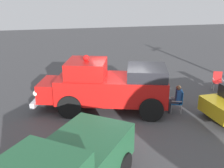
{
  "coord_description": "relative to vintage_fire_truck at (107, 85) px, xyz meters",
  "views": [
    {
      "loc": [
        3.13,
        11.05,
        5.28
      ],
      "look_at": [
        0.47,
        -0.43,
        1.26
      ],
      "focal_mm": 44.07,
      "sensor_mm": 36.0,
      "label": 1
    }
  ],
  "objects": [
    {
      "name": "lawn_chair_by_car",
      "position": [
        -6.58,
        -1.29,
        -0.61
      ],
      "size": [
        0.65,
        0.65,
        1.02
      ],
      "color": "#B7BABF",
      "rests_on": "ground"
    },
    {
      "name": "spectator_seated",
      "position": [
        -2.98,
        0.99,
        -0.5
      ],
      "size": [
        0.62,
        0.52,
        1.29
      ],
      "color": "#383842",
      "rests_on": "ground"
    },
    {
      "name": "traffic_cone",
      "position": [
        1.95,
        -2.65,
        -0.89
      ],
      "size": [
        0.4,
        0.4,
        0.64
      ],
      "color": "orange",
      "rests_on": "ground"
    },
    {
      "name": "lawn_chair_near_truck",
      "position": [
        -3.1,
        1.03,
        -0.61
      ],
      "size": [
        0.63,
        0.63,
        1.02
      ],
      "color": "#B7BABF",
      "rests_on": "ground"
    },
    {
      "name": "vintage_fire_truck",
      "position": [
        0.0,
        0.0,
        0.0
      ],
      "size": [
        6.33,
        3.94,
        2.59
      ],
      "color": "black",
      "rests_on": "ground"
    },
    {
      "name": "ground_plane",
      "position": [
        -0.69,
        0.5,
        -1.2
      ],
      "size": [
        60.0,
        60.0,
        0.0
      ],
      "primitive_type": "plane",
      "color": "#424244"
    }
  ]
}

